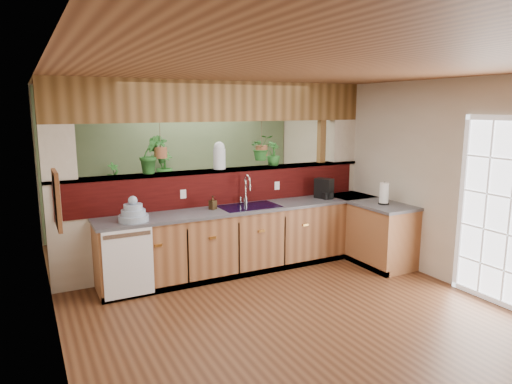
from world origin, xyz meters
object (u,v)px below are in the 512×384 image
paper_towel (384,194)px  glass_jar (219,155)px  dish_stack (133,213)px  coffee_maker (324,189)px  shelving_console (139,210)px  faucet (246,188)px  soap_dispenser (213,203)px

paper_towel → glass_jar: bearing=151.1°
dish_stack → coffee_maker: (2.86, 0.11, 0.04)m
glass_jar → shelving_console: (-0.73, 1.90, -1.08)m
coffee_maker → paper_towel: bearing=-80.0°
dish_stack → glass_jar: bearing=20.1°
faucet → coffee_maker: faucet is taller
shelving_console → glass_jar: bearing=-60.3°
dish_stack → soap_dispenser: dish_stack is taller
paper_towel → shelving_console: 4.12m
soap_dispenser → shelving_console: bearing=102.4°
faucet → dish_stack: bearing=-170.6°
dish_stack → shelving_console: dish_stack is taller
soap_dispenser → glass_jar: bearing=53.1°
dish_stack → paper_towel: bearing=-10.7°
coffee_maker → faucet: bearing=148.6°
coffee_maker → glass_jar: (-1.53, 0.38, 0.55)m
soap_dispenser → glass_jar: size_ratio=0.47×
dish_stack → shelving_console: bearing=75.9°
dish_stack → soap_dispenser: (1.09, 0.17, -0.00)m
faucet → soap_dispenser: size_ratio=2.29×
glass_jar → dish_stack: bearing=-159.9°
dish_stack → coffee_maker: bearing=2.1°
coffee_maker → glass_jar: size_ratio=0.77×
paper_towel → soap_dispenser: bearing=160.5°
coffee_maker → shelving_console: (-2.26, 2.28, -0.54)m
coffee_maker → paper_towel: size_ratio=0.92×
paper_towel → shelving_console: size_ratio=0.23×
soap_dispenser → coffee_maker: bearing=-2.0°
faucet → paper_towel: size_ratio=1.29×
paper_towel → shelving_console: bearing=132.4°
soap_dispenser → shelving_console: (-0.49, 2.22, -0.49)m
faucet → shelving_console: faucet is taller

